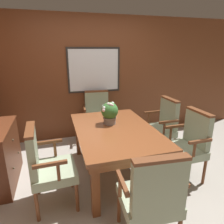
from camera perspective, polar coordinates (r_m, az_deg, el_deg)
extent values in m
plane|color=#A39E93|center=(2.99, 1.64, -19.66)|extent=(14.00, 14.00, 0.00)
cube|color=brown|center=(4.16, -5.90, 9.44)|extent=(7.20, 0.06, 2.45)
cube|color=white|center=(4.11, -5.13, 11.81)|extent=(1.00, 0.01, 0.82)
cube|color=#282623|center=(4.09, -5.28, 17.76)|extent=(1.07, 0.02, 0.04)
cube|color=#282623|center=(4.17, -4.96, 5.97)|extent=(1.07, 0.02, 0.03)
cube|color=#282623|center=(4.04, -12.45, 11.37)|extent=(0.04, 0.02, 0.82)
cube|color=#282623|center=(4.24, 1.89, 12.04)|extent=(0.03, 0.02, 0.82)
cube|color=brown|center=(2.35, -4.77, -21.18)|extent=(0.09, 0.09, 0.68)
cube|color=brown|center=(2.63, 15.52, -17.11)|extent=(0.09, 0.09, 0.68)
cube|color=brown|center=(3.58, -9.52, -6.87)|extent=(0.09, 0.09, 0.68)
cube|color=brown|center=(3.77, 4.06, -5.37)|extent=(0.09, 0.09, 0.68)
cube|color=brown|center=(2.89, 0.84, -6.35)|extent=(1.04, 1.60, 0.09)
cube|color=brown|center=(2.87, 0.84, -5.12)|extent=(1.10, 1.66, 0.04)
cylinder|color=brown|center=(2.49, 13.22, -23.48)|extent=(0.04, 0.04, 0.38)
cylinder|color=brown|center=(2.37, 2.05, -25.55)|extent=(0.04, 0.04, 0.38)
cube|color=#93A384|center=(2.11, 10.23, -23.40)|extent=(0.55, 0.53, 0.11)
cube|color=#93A384|center=(1.78, 13.38, -20.20)|extent=(0.48, 0.12, 0.49)
cube|color=brown|center=(1.63, 14.03, -12.99)|extent=(0.48, 0.12, 0.03)
cylinder|color=brown|center=(2.14, 17.08, -17.96)|extent=(0.04, 0.04, 0.21)
cube|color=brown|center=(2.03, 18.38, -16.68)|extent=(0.06, 0.35, 0.04)
cylinder|color=brown|center=(1.97, 2.34, -20.61)|extent=(0.04, 0.04, 0.21)
cube|color=brown|center=(1.85, 2.97, -19.46)|extent=(0.06, 0.35, 0.04)
cylinder|color=brown|center=(3.89, -6.72, -7.13)|extent=(0.04, 0.04, 0.38)
cylinder|color=brown|center=(3.95, -0.08, -6.60)|extent=(0.04, 0.04, 0.38)
cylinder|color=brown|center=(4.28, -7.28, -4.76)|extent=(0.04, 0.04, 0.38)
cylinder|color=brown|center=(4.34, -1.27, -4.32)|extent=(0.04, 0.04, 0.38)
cube|color=#93A384|center=(4.02, -3.91, -2.45)|extent=(0.55, 0.53, 0.11)
cube|color=#93A384|center=(4.12, -4.40, 2.41)|extent=(0.48, 0.11, 0.49)
cube|color=brown|center=(4.06, -4.49, 5.93)|extent=(0.48, 0.12, 0.03)
cylinder|color=brown|center=(3.91, -7.75, -0.71)|extent=(0.04, 0.04, 0.21)
cube|color=brown|center=(3.94, -7.90, 1.05)|extent=(0.06, 0.35, 0.04)
cylinder|color=brown|center=(3.98, -0.07, -0.21)|extent=(0.04, 0.04, 0.21)
cube|color=brown|center=(4.01, -0.29, 1.51)|extent=(0.06, 0.35, 0.04)
cylinder|color=brown|center=(3.22, 13.46, -13.14)|extent=(0.04, 0.04, 0.38)
cylinder|color=brown|center=(2.90, 18.16, -17.30)|extent=(0.04, 0.04, 0.38)
cylinder|color=brown|center=(3.44, 19.80, -11.63)|extent=(0.04, 0.04, 0.38)
cylinder|color=brown|center=(3.15, 24.85, -15.20)|extent=(0.04, 0.04, 0.38)
cube|color=#93A384|center=(3.05, 19.52, -10.30)|extent=(0.50, 0.52, 0.11)
cube|color=#93A384|center=(3.05, 23.22, -4.55)|extent=(0.09, 0.48, 0.49)
cube|color=brown|center=(2.97, 23.81, 0.08)|extent=(0.10, 0.48, 0.03)
cylinder|color=brown|center=(3.16, 16.44, -5.82)|extent=(0.04, 0.04, 0.21)
cube|color=brown|center=(3.16, 17.72, -3.90)|extent=(0.34, 0.04, 0.04)
cylinder|color=brown|center=(2.77, 22.49, -9.84)|extent=(0.04, 0.04, 0.21)
cube|color=brown|center=(2.78, 23.93, -7.64)|extent=(0.34, 0.04, 0.04)
cylinder|color=brown|center=(2.51, -9.94, -22.87)|extent=(0.04, 0.04, 0.38)
cylinder|color=brown|center=(2.87, -11.52, -17.12)|extent=(0.04, 0.04, 0.38)
cylinder|color=brown|center=(2.51, -20.62, -23.96)|extent=(0.04, 0.04, 0.38)
cylinder|color=brown|center=(2.87, -20.50, -18.03)|extent=(0.04, 0.04, 0.38)
cube|color=#93A384|center=(2.54, -16.13, -15.99)|extent=(0.51, 0.54, 0.11)
cube|color=#93A384|center=(2.40, -21.71, -10.45)|extent=(0.10, 0.48, 0.49)
cube|color=brown|center=(2.29, -22.44, -4.71)|extent=(0.11, 0.48, 0.03)
cylinder|color=brown|center=(2.23, -15.06, -16.17)|extent=(0.04, 0.04, 0.21)
cube|color=brown|center=(2.17, -17.27, -14.09)|extent=(0.35, 0.05, 0.04)
cylinder|color=brown|center=(2.69, -15.98, -10.01)|extent=(0.04, 0.04, 0.21)
cube|color=brown|center=(2.64, -17.78, -8.18)|extent=(0.35, 0.05, 0.04)
cylinder|color=brown|center=(3.79, 7.99, -7.85)|extent=(0.04, 0.04, 0.38)
cylinder|color=brown|center=(3.43, 11.21, -10.92)|extent=(0.04, 0.04, 0.38)
cylinder|color=brown|center=(3.98, 13.68, -6.93)|extent=(0.04, 0.04, 0.38)
cylinder|color=brown|center=(3.64, 17.31, -9.68)|extent=(0.04, 0.04, 0.38)
cube|color=#93A384|center=(3.60, 12.80, -5.29)|extent=(0.50, 0.52, 0.11)
cube|color=#93A384|center=(3.60, 15.96, -0.47)|extent=(0.09, 0.48, 0.49)
cube|color=brown|center=(3.54, 16.31, 3.52)|extent=(0.09, 0.48, 0.03)
cylinder|color=brown|center=(3.75, 10.48, -1.64)|extent=(0.04, 0.04, 0.21)
cube|color=brown|center=(3.75, 11.57, -0.03)|extent=(0.34, 0.04, 0.04)
cylinder|color=brown|center=(3.32, 14.67, -4.52)|extent=(0.04, 0.04, 0.21)
cube|color=brown|center=(3.32, 15.90, -2.70)|extent=(0.34, 0.04, 0.04)
cylinder|color=gray|center=(3.02, -0.67, -2.42)|extent=(0.18, 0.18, 0.10)
cylinder|color=gray|center=(3.00, -0.67, -1.67)|extent=(0.20, 0.20, 0.02)
sphere|color=#387033|center=(2.97, -0.68, 0.38)|extent=(0.26, 0.26, 0.26)
sphere|color=silver|center=(2.89, -2.27, 1.14)|extent=(0.05, 0.05, 0.05)
sphere|color=silver|center=(2.99, 0.17, 2.50)|extent=(0.05, 0.05, 0.05)
sphere|color=silver|center=(3.02, -0.01, 2.39)|extent=(0.05, 0.05, 0.05)
sphere|color=silver|center=(2.88, -2.36, 0.53)|extent=(0.06, 0.06, 0.06)
sphere|color=silver|center=(3.02, -2.40, 1.61)|extent=(0.05, 0.05, 0.05)
sphere|color=silver|center=(2.89, 0.08, 1.96)|extent=(0.04, 0.04, 0.04)
sphere|color=silver|center=(2.90, -1.07, 2.31)|extent=(0.04, 0.04, 0.04)
sphere|color=silver|center=(2.89, -0.45, 2.14)|extent=(0.05, 0.05, 0.05)
sphere|color=#4C422D|center=(3.04, -26.46, -7.17)|extent=(0.03, 0.03, 0.03)
sphere|color=#4C422D|center=(2.99, -26.30, -14.21)|extent=(0.03, 0.03, 0.03)
sphere|color=#4C422D|center=(3.36, -25.16, -10.46)|extent=(0.03, 0.03, 0.03)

